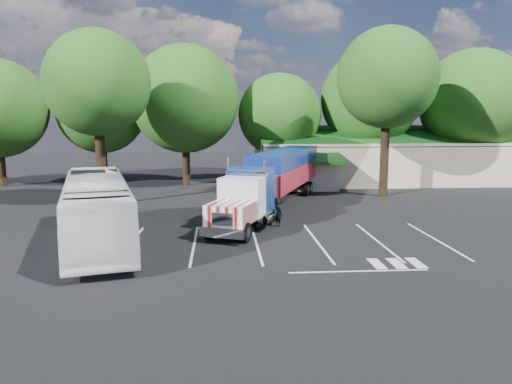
{
  "coord_description": "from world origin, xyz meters",
  "views": [
    {
      "loc": [
        -1.84,
        -31.03,
        6.56
      ],
      "look_at": [
        0.31,
        -1.58,
        2.0
      ],
      "focal_mm": 35.0,
      "sensor_mm": 36.0,
      "label": 1
    }
  ],
  "objects": [
    {
      "name": "tree_row_f",
      "position": [
        23.0,
        16.8,
        7.79
      ],
      "size": [
        10.4,
        10.4,
        13.0
      ],
      "color": "black",
      "rests_on": "ground"
    },
    {
      "name": "tree_row_e",
      "position": [
        13.0,
        18.0,
        8.09
      ],
      "size": [
        9.6,
        9.6,
        12.9
      ],
      "color": "black",
      "rests_on": "ground"
    },
    {
      "name": "silver_sedan",
      "position": [
        5.0,
        14.0,
        0.79
      ],
      "size": [
        5.07,
        2.95,
        1.58
      ],
      "primitive_type": "imported",
      "rotation": [
        0.0,
        0.0,
        1.86
      ],
      "color": "#B5B7BD",
      "rests_on": "ground"
    },
    {
      "name": "bicycle",
      "position": [
        1.8,
        5.53,
        0.5
      ],
      "size": [
        0.8,
        1.96,
        1.01
      ],
      "primitive_type": "imported",
      "rotation": [
        0.0,
        0.0,
        0.07
      ],
      "color": "black",
      "rests_on": "ground"
    },
    {
      "name": "tree_near_left",
      "position": [
        -10.5,
        6.0,
        8.81
      ],
      "size": [
        7.6,
        7.6,
        12.65
      ],
      "color": "black",
      "rests_on": "ground"
    },
    {
      "name": "tree_near_right",
      "position": [
        11.5,
        8.5,
        9.46
      ],
      "size": [
        8.0,
        8.0,
        13.5
      ],
      "color": "black",
      "rests_on": "ground"
    },
    {
      "name": "tree_row_c",
      "position": [
        -5.0,
        16.2,
        8.04
      ],
      "size": [
        10.0,
        10.0,
        13.05
      ],
      "color": "black",
      "rests_on": "ground"
    },
    {
      "name": "tree_row_b",
      "position": [
        -13.0,
        17.8,
        7.13
      ],
      "size": [
        8.4,
        8.4,
        11.35
      ],
      "color": "black",
      "rests_on": "ground"
    },
    {
      "name": "tree_row_d",
      "position": [
        4.0,
        17.5,
        6.58
      ],
      "size": [
        8.0,
        8.0,
        10.6
      ],
      "color": "black",
      "rests_on": "ground"
    },
    {
      "name": "tour_bus",
      "position": [
        -8.12,
        -5.6,
        1.8
      ],
      "size": [
        6.13,
        13.27,
        3.6
      ],
      "primitive_type": "imported",
      "rotation": [
        0.0,
        0.0,
        0.25
      ],
      "color": "silver",
      "rests_on": "ground"
    },
    {
      "name": "event_hall",
      "position": [
        13.74,
        17.81,
        2.21
      ],
      "size": [
        24.2,
        14.12,
        5.55
      ],
      "color": "beige",
      "rests_on": "ground"
    },
    {
      "name": "ground",
      "position": [
        0.0,
        0.0,
        0.0
      ],
      "size": [
        120.0,
        120.0,
        0.0
      ],
      "primitive_type": "plane",
      "color": "black",
      "rests_on": "ground"
    },
    {
      "name": "semi_truck",
      "position": [
        2.14,
        3.8,
        2.34
      ],
      "size": [
        9.47,
        19.22,
        4.13
      ],
      "rotation": [
        0.0,
        0.0,
        -0.38
      ],
      "color": "black",
      "rests_on": "ground"
    },
    {
      "name": "woman",
      "position": [
        1.6,
        -2.16,
        0.8
      ],
      "size": [
        0.63,
        0.7,
        1.61
      ],
      "primitive_type": "imported",
      "rotation": [
        0.0,
        0.0,
        2.11
      ],
      "color": "black",
      "rests_on": "ground"
    }
  ]
}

